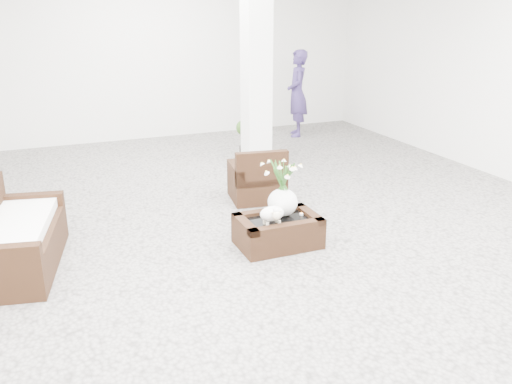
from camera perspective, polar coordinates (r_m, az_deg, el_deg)
name	(u,v)px	position (r m, az deg, el deg)	size (l,w,h in m)	color
ground	(253,240)	(6.32, -0.35, -5.04)	(11.00, 11.00, 0.00)	gray
column	(256,60)	(8.85, 0.03, 13.70)	(0.40, 0.40, 3.50)	white
coffee_table	(278,232)	(6.13, 2.31, -4.25)	(0.90, 0.60, 0.31)	#331D0F
sheep_figurine	(272,215)	(5.90, 1.68, -2.45)	(0.28, 0.23, 0.21)	white
planter_narcissus	(283,182)	(6.06, 2.84, 1.08)	(0.44, 0.44, 0.80)	white
tealight	(301,214)	(6.21, 4.77, -2.30)	(0.04, 0.04, 0.03)	white
armchair	(257,173)	(7.50, 0.08, 2.00)	(0.71, 0.68, 0.75)	#331D0F
loveseat	(16,230)	(6.04, -23.84, -3.70)	(1.55, 0.75, 0.83)	#331D0F
topiary	(250,116)	(9.34, -0.63, 8.00)	(0.42, 0.42, 1.57)	#284716
shopper	(297,93)	(11.21, 4.34, 10.26)	(0.63, 0.41, 1.73)	#3A2B60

